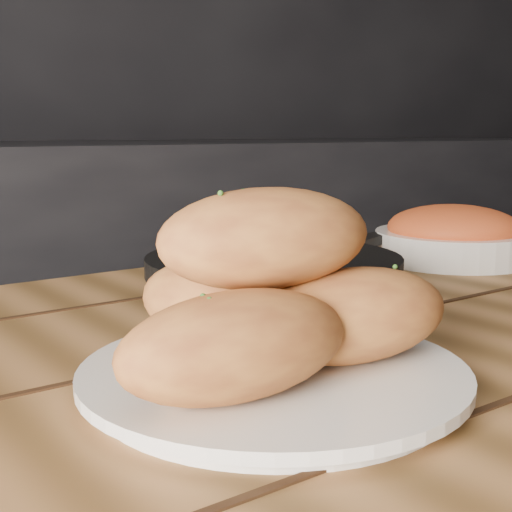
{
  "coord_description": "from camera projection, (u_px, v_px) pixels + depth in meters",
  "views": [
    {
      "loc": [
        -0.52,
        0.35,
        0.92
      ],
      "look_at": [
        -0.24,
        0.73,
        0.84
      ],
      "focal_mm": 50.0,
      "sensor_mm": 36.0,
      "label": 1
    }
  ],
  "objects": [
    {
      "name": "counter",
      "position": [
        70.0,
        365.0,
        1.46
      ],
      "size": [
        2.8,
        0.6,
        0.9
      ],
      "primitive_type": "cube",
      "color": "black",
      "rests_on": "ground"
    },
    {
      "name": "bowl",
      "position": [
        453.0,
        236.0,
        0.96
      ],
      "size": [
        0.21,
        0.21,
        0.08
      ],
      "color": "white",
      "rests_on": "table"
    },
    {
      "name": "bread_rolls",
      "position": [
        271.0,
        301.0,
        0.46
      ],
      "size": [
        0.26,
        0.2,
        0.12
      ],
      "color": "#BB7534",
      "rests_on": "plate"
    },
    {
      "name": "table",
      "position": [
        425.0,
        471.0,
        0.58
      ],
      "size": [
        1.38,
        0.91,
        0.75
      ],
      "color": "olive",
      "rests_on": "ground"
    },
    {
      "name": "plate",
      "position": [
        274.0,
        378.0,
        0.48
      ],
      "size": [
        0.26,
        0.26,
        0.02
      ],
      "color": "white",
      "rests_on": "table"
    },
    {
      "name": "skillet",
      "position": [
        275.0,
        275.0,
        0.75
      ],
      "size": [
        0.39,
        0.27,
        0.05
      ],
      "color": "black",
      "rests_on": "table"
    }
  ]
}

